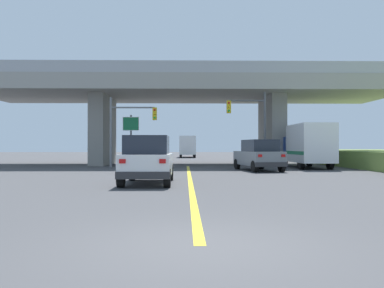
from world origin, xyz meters
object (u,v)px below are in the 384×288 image
(suv_lead, at_px, (148,160))
(traffic_signal_farside, at_px, (127,123))
(highway_sign, at_px, (131,130))
(semi_truck_distant, at_px, (188,146))
(box_truck, at_px, (307,145))
(traffic_signal_nearside, at_px, (252,119))
(suv_crossing, at_px, (259,155))

(suv_lead, distance_m, traffic_signal_farside, 13.97)
(highway_sign, relative_size, semi_truck_distant, 0.57)
(box_truck, bearing_deg, semi_truck_distant, 106.45)
(box_truck, xyz_separation_m, highway_sign, (-13.31, 2.64, 1.28))
(traffic_signal_nearside, relative_size, semi_truck_distant, 0.80)
(suv_lead, height_order, semi_truck_distant, semi_truck_distant)
(box_truck, height_order, semi_truck_distant, box_truck)
(box_truck, distance_m, traffic_signal_farside, 13.58)
(suv_lead, relative_size, suv_crossing, 0.88)
(suv_lead, xyz_separation_m, highway_sign, (-2.74, 14.85, 1.92))
(suv_lead, height_order, highway_sign, highway_sign)
(box_truck, relative_size, semi_truck_distant, 0.92)
(box_truck, relative_size, highway_sign, 1.63)
(suv_crossing, relative_size, traffic_signal_farside, 0.93)
(traffic_signal_nearside, xyz_separation_m, semi_truck_distant, (-4.77, 27.97, -2.03))
(suv_crossing, xyz_separation_m, box_truck, (4.18, 3.17, 0.64))
(box_truck, relative_size, traffic_signal_nearside, 1.16)
(highway_sign, distance_m, semi_truck_distant, 26.99)
(suv_lead, bearing_deg, highway_sign, 100.46)
(traffic_signal_nearside, distance_m, traffic_signal_farside, 9.56)
(traffic_signal_nearside, relative_size, traffic_signal_farside, 1.08)
(traffic_signal_nearside, bearing_deg, semi_truck_distant, 99.67)
(traffic_signal_farside, relative_size, highway_sign, 1.30)
(box_truck, bearing_deg, suv_crossing, -142.80)
(suv_lead, distance_m, highway_sign, 15.22)
(suv_lead, relative_size, traffic_signal_farside, 0.82)
(suv_lead, height_order, traffic_signal_farside, traffic_signal_farside)
(traffic_signal_nearside, height_order, traffic_signal_farside, traffic_signal_nearside)
(suv_lead, bearing_deg, semi_truck_distant, 87.30)
(traffic_signal_nearside, relative_size, highway_sign, 1.40)
(suv_lead, height_order, box_truck, box_truck)
(suv_crossing, distance_m, box_truck, 5.29)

